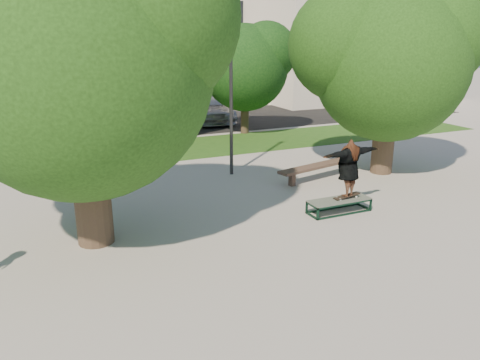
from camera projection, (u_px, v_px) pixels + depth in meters
name	position (u px, v px, depth m)	size (l,w,h in m)	color
ground	(272.00, 229.00, 11.91)	(120.00, 120.00, 0.00)	#ABA39D
grass_strip	(191.00, 148.00, 20.58)	(30.00, 4.00, 0.02)	#1D4915
asphalt_strip	(137.00, 125.00, 25.87)	(40.00, 8.00, 0.01)	black
tree_left	(73.00, 50.00, 9.89)	(6.96, 5.95, 7.12)	#38281E
tree_right	(388.00, 55.00, 15.71)	(6.24, 5.33, 6.51)	#38281E
bg_tree_mid	(126.00, 52.00, 20.85)	(5.76, 4.92, 6.24)	#38281E
bg_tree_right	(243.00, 62.00, 22.71)	(5.04, 4.31, 5.43)	#38281E
lamppost	(231.00, 84.00, 15.73)	(0.25, 0.15, 6.11)	#2D2D30
side_building	(344.00, 46.00, 36.96)	(15.00, 10.00, 8.00)	white
grind_box	(339.00, 206.00, 12.98)	(1.80, 0.60, 0.38)	black
skater_rig	(349.00, 168.00, 12.76)	(2.01, 0.75, 1.68)	white
bench	(319.00, 167.00, 15.95)	(3.43, 1.21, 0.52)	#4F3A2F
car_silver_a	(50.00, 124.00, 21.68)	(1.87, 4.66, 1.59)	#9F9EA3
car_dark	(88.00, 115.00, 24.70)	(1.49, 4.28, 1.41)	black
car_grey	(158.00, 108.00, 26.60)	(2.61, 5.66, 1.57)	#5F5E63
car_silver_b	(209.00, 107.00, 27.02)	(2.18, 5.35, 1.55)	#A5A4A9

